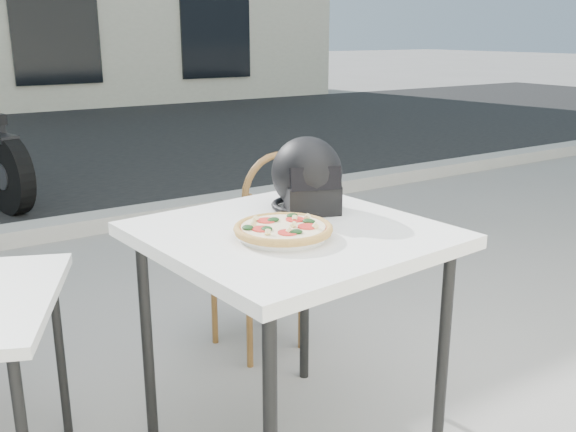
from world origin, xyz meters
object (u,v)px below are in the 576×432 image
plate (283,235)px  pizza (283,228)px  helmet (307,178)px  cafe_chair_main (265,243)px  cafe_table_main (291,250)px

plate → pizza: bearing=91.1°
helmet → cafe_chair_main: size_ratio=0.35×
cafe_table_main → plate: size_ratio=2.84×
helmet → cafe_chair_main: bearing=94.7°
plate → helmet: bearing=42.9°
helmet → pizza: bearing=-118.1°
plate → cafe_chair_main: size_ratio=0.35×
plate → pizza: (-0.00, 0.00, 0.02)m
pizza → helmet: bearing=42.9°
pizza → cafe_chair_main: bearing=63.1°
cafe_table_main → cafe_chair_main: cafe_chair_main is taller
cafe_chair_main → helmet: bearing=70.5°
cafe_table_main → pizza: (-0.07, -0.07, 0.11)m
helmet → cafe_table_main: bearing=-117.5°
helmet → cafe_chair_main: helmet is taller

